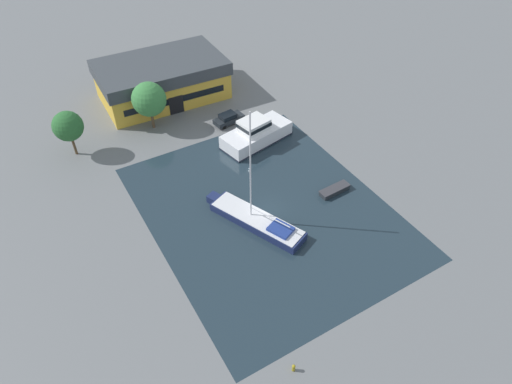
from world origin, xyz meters
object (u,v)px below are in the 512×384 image
Objects in this scene: small_dinghy at (334,190)px; sailboat_moored at (256,220)px; quay_tree_near_building at (149,99)px; motor_cruiser at (256,134)px; warehouse_building at (162,79)px; parked_car at (229,118)px; quay_tree_by_water at (68,126)px.

sailboat_moored is at bearing 85.90° from small_dinghy.
quay_tree_near_building is 1.71× the size of small_dinghy.
small_dinghy is (13.57, -23.92, -4.19)m from quay_tree_near_building.
small_dinghy is at bearing -60.43° from quay_tree_near_building.
motor_cruiser is 13.92m from small_dinghy.
sailboat_moored reaches higher than quay_tree_near_building.
parked_car is (5.12, -11.67, -2.15)m from warehouse_building.
quay_tree_near_building is 11.03m from quay_tree_by_water.
parked_car is at bearing 8.54° from small_dinghy.
motor_cruiser is (10.70, -10.33, -3.19)m from quay_tree_near_building.
motor_cruiser is at bearing -43.99° from quay_tree_near_building.
sailboat_moored is (2.87, -23.69, -3.92)m from quay_tree_near_building.
quay_tree_near_building reaches higher than parked_car.
parked_car is 1.13× the size of small_dinghy.
sailboat_moored is 3.54× the size of small_dinghy.
quay_tree_near_building is 1.52× the size of parked_car.
motor_cruiser is 2.59× the size of small_dinghy.
parked_car reaches higher than small_dinghy.
sailboat_moored is at bearing -58.94° from quay_tree_by_water.
warehouse_building is 4.71× the size of small_dinghy.
quay_tree_by_water is 1.56× the size of small_dinghy.
parked_car is 19.85m from small_dinghy.
motor_cruiser is at bearing -68.78° from warehouse_building.
sailboat_moored reaches higher than parked_car.
warehouse_building is 12.92m from parked_car.
quay_tree_by_water is (-11.01, -0.64, -0.22)m from quay_tree_near_building.
quay_tree_near_building is at bearing 3.35° from quay_tree_by_water.
warehouse_building is at bearing 7.92° from motor_cruiser.
quay_tree_by_water is 0.60× the size of motor_cruiser.
warehouse_building is 32.52m from small_dinghy.
motor_cruiser is at bearing 3.15° from parked_car.
parked_car is at bearing -1.29° from motor_cruiser.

